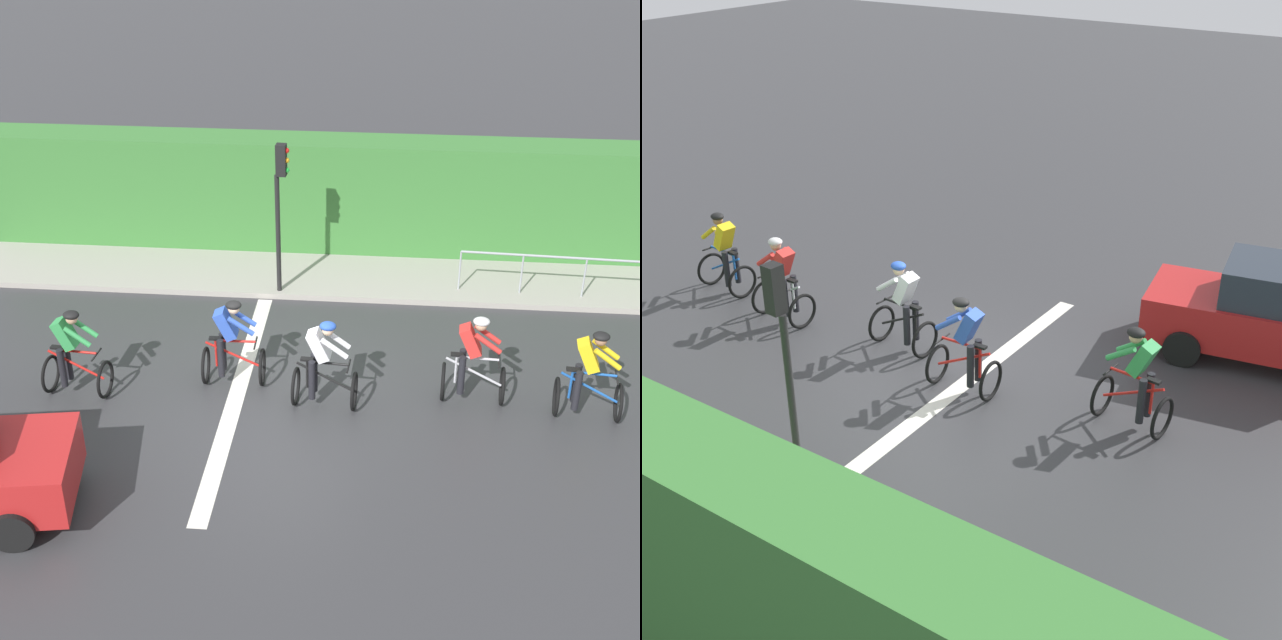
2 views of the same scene
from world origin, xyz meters
TOP-DOWN VIEW (x-y plane):
  - ground_plane at (0.00, 0.00)m, footprint 80.00×80.00m
  - road_marking_stop_line at (0.00, -0.63)m, footprint 7.00×0.30m
  - cyclist_lead at (0.16, 5.37)m, footprint 0.78×1.14m
  - cyclist_second at (-0.15, 3.46)m, footprint 0.74×1.12m
  - cyclist_mid at (0.23, 0.92)m, footprint 0.75×1.12m
  - cyclist_fourth at (-0.34, -0.77)m, footprint 0.71×1.10m
  - cyclist_trailing at (0.24, -3.45)m, footprint 0.77×1.13m
  - car_red at (3.51, -4.53)m, footprint 2.40×4.33m
  - traffic_light_near_crossing at (-3.74, -0.29)m, footprint 0.22×0.31m

SIDE VIEW (x-z plane):
  - ground_plane at x=0.00m, z-range 0.00..0.00m
  - road_marking_stop_line at x=0.00m, z-range 0.00..0.01m
  - cyclist_lead at x=0.16m, z-range -0.03..1.63m
  - cyclist_second at x=-0.15m, z-range -0.03..1.63m
  - cyclist_mid at x=0.23m, z-range -0.03..1.63m
  - cyclist_fourth at x=-0.34m, z-range -0.03..1.63m
  - cyclist_trailing at x=0.24m, z-range -0.03..1.63m
  - car_red at x=3.51m, z-range -0.01..1.75m
  - traffic_light_near_crossing at x=-3.74m, z-range 0.55..3.89m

